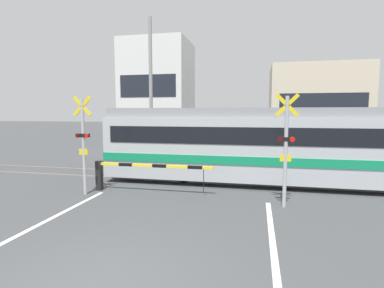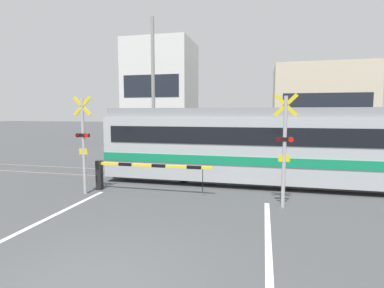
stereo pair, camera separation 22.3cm
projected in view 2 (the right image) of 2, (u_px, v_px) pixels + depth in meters
rail_track_near at (193, 182)px, 12.07m from camera, size 50.00×0.10×0.08m
rail_track_far at (201, 175)px, 13.46m from camera, size 50.00×0.10×0.08m
commuter_train at (319, 144)px, 11.49m from camera, size 16.72×2.89×3.00m
crossing_barrier_near at (129, 170)px, 10.65m from camera, size 4.30×0.20×1.08m
crossing_barrier_far at (247, 153)px, 15.23m from camera, size 4.30×0.20×1.08m
crossing_signal_left at (83, 141)px, 10.26m from camera, size 0.68×0.15×3.38m
crossing_signal_right at (285, 145)px, 8.73m from camera, size 0.68×0.15×3.38m
pedestrian at (224, 145)px, 17.44m from camera, size 0.38×0.22×1.62m
building_left_of_street at (161, 94)px, 26.85m from camera, size 5.66×5.26×9.04m
building_right_of_street at (320, 107)px, 23.90m from camera, size 7.15×5.26×6.50m
utility_pole_streetside at (153, 88)px, 18.66m from camera, size 0.22×0.22×8.63m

